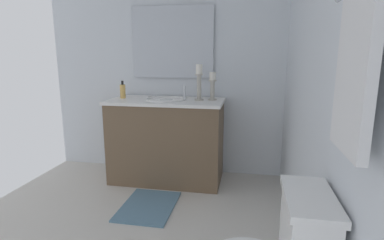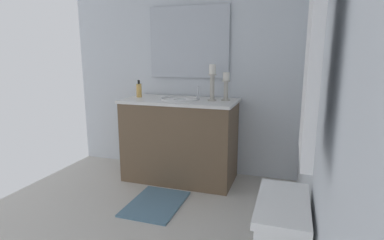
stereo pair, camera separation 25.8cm
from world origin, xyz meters
name	(u,v)px [view 2 (the right image)]	position (x,y,z in m)	size (l,w,h in m)	color
floor	(114,236)	(0.00, 0.00, -0.01)	(2.95, 2.58, 0.02)	beige
wall_back	(319,66)	(0.00, 1.29, 1.23)	(2.95, 0.04, 2.45)	silver
wall_left	(182,60)	(-1.47, 0.00, 1.23)	(0.04, 2.58, 2.45)	silver
vanity_cabinet	(180,140)	(-1.15, 0.09, 0.42)	(0.58, 1.15, 0.84)	brown
sink_basin	(180,103)	(-1.15, 0.09, 0.81)	(0.40, 0.40, 0.24)	white
mirror	(189,42)	(-1.43, 0.09, 1.41)	(0.02, 0.87, 0.74)	silver
candle_holder_tall	(226,86)	(-1.21, 0.55, 0.99)	(0.09, 0.09, 0.27)	#B7B2A5
candle_holder_short	(212,81)	(-1.16, 0.42, 1.03)	(0.09, 0.09, 0.35)	#B7B2A5
soap_bottle	(139,90)	(-1.17, -0.38, 0.92)	(0.06, 0.06, 0.18)	#E5B259
towel_near_vanity	(312,67)	(0.82, 1.21, 1.25)	(0.28, 0.03, 0.52)	white
bath_mat	(156,204)	(-0.52, 0.09, 0.01)	(0.60, 0.44, 0.02)	slate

